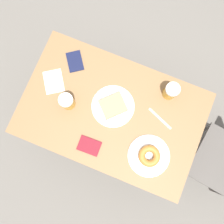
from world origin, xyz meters
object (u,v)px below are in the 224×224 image
beer_mug_center (67,102)px  napkin_folded (54,82)px  beer_mug_left (171,91)px  passport_near_edge (75,61)px  passport_far_edge (89,146)px  fork (160,119)px  plate_with_donut (149,156)px  plate_with_cake (113,106)px

beer_mug_center → napkin_folded: size_ratio=0.66×
beer_mug_left → passport_near_edge: beer_mug_left is taller
passport_near_edge → passport_far_edge: (0.43, 0.28, 0.00)m
beer_mug_center → passport_near_edge: size_ratio=0.75×
passport_near_edge → fork: bearing=77.5°
napkin_folded → fork: 0.66m
napkin_folded → passport_near_edge: size_ratio=1.15×
plate_with_donut → passport_far_edge: plate_with_donut is taller
beer_mug_center → plate_with_donut: bearing=78.9°
plate_with_cake → passport_near_edge: size_ratio=1.63×
napkin_folded → plate_with_cake: bearing=89.1°
napkin_folded → passport_far_edge: passport_far_edge is taller
passport_near_edge → passport_far_edge: bearing=32.6°
plate_with_donut → napkin_folded: plate_with_donut is taller
beer_mug_left → fork: size_ratio=0.72×
beer_mug_center → passport_far_edge: (0.18, 0.21, -0.05)m
beer_mug_center → fork: beer_mug_center is taller
plate_with_cake → napkin_folded: plate_with_cake is taller
beer_mug_left → beer_mug_center: size_ratio=1.00×
plate_with_cake → beer_mug_center: beer_mug_center is taller
plate_with_cake → beer_mug_center: bearing=-71.8°
beer_mug_left → plate_with_cake: bearing=-54.5°
beer_mug_center → passport_near_edge: (-0.25, -0.07, -0.05)m
plate_with_cake → passport_far_edge: size_ratio=1.94×
plate_with_cake → plate_with_donut: (0.19, 0.29, 0.00)m
fork → plate_with_donut: bearing=3.9°
beer_mug_center → passport_far_edge: size_ratio=0.90×
fork → beer_mug_left: bearing=-178.3°
beer_mug_center → fork: (-0.12, 0.52, -0.06)m
plate_with_cake → beer_mug_left: beer_mug_left is taller
beer_mug_left → fork: beer_mug_left is taller
plate_with_cake → plate_with_donut: bearing=57.6°
passport_near_edge → beer_mug_center: bearing=15.7°
plate_with_donut → passport_near_edge: bearing=-120.2°
plate_with_donut → napkin_folded: size_ratio=1.35×
beer_mug_left → passport_far_edge: beer_mug_left is taller
napkin_folded → passport_near_edge: (-0.16, 0.07, 0.00)m
fork → passport_near_edge: passport_near_edge is taller
plate_with_cake → napkin_folded: (-0.01, -0.38, -0.01)m
napkin_folded → fork: same height
beer_mug_left → beer_mug_center: same height
fork → passport_near_edge: bearing=-102.5°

